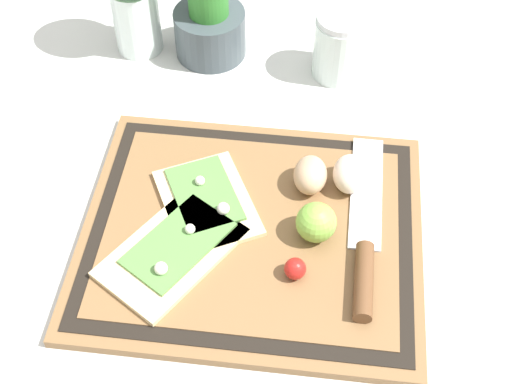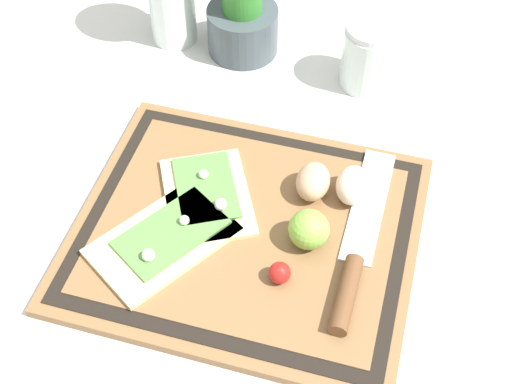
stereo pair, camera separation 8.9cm
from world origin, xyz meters
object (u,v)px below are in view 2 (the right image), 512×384
object	(u,v)px
egg_brown	(313,182)
herb_pot	(242,2)
knife	(354,264)
cherry_tomato_red	(280,273)
pizza_slice_far	(207,195)
lime	(308,232)
pizza_slice_near	(165,239)
egg_pink	(353,185)
sauce_jar	(368,59)

from	to	relation	value
egg_brown	herb_pot	world-z (taller)	herb_pot
knife	cherry_tomato_red	bearing A→B (deg)	-154.11
pizza_slice_far	lime	bearing A→B (deg)	-15.21
pizza_slice_near	egg_pink	bearing A→B (deg)	32.83
pizza_slice_near	egg_brown	size ratio (longest dim) A/B	3.54
egg_brown	herb_pot	bearing A→B (deg)	122.44
pizza_slice_far	herb_pot	size ratio (longest dim) A/B	0.69
pizza_slice_far	egg_pink	size ratio (longest dim) A/B	3.14
lime	pizza_slice_near	bearing A→B (deg)	-165.82
lime	sauce_jar	world-z (taller)	sauce_jar
sauce_jar	egg_brown	bearing A→B (deg)	-96.10
pizza_slice_far	egg_brown	size ratio (longest dim) A/B	3.14
pizza_slice_near	egg_brown	distance (m)	0.20
lime	herb_pot	bearing A→B (deg)	117.60
knife	herb_pot	distance (m)	0.45
pizza_slice_far	lime	distance (m)	0.15
pizza_slice_far	cherry_tomato_red	bearing A→B (deg)	-38.34
pizza_slice_far	knife	xyz separation A→B (m)	(0.20, -0.06, 0.00)
lime	herb_pot	xyz separation A→B (m)	(-0.19, 0.35, 0.05)
lime	egg_pink	bearing A→B (deg)	67.34
herb_pot	lime	bearing A→B (deg)	-62.40
pizza_slice_near	lime	world-z (taller)	lime
lime	sauce_jar	bearing A→B (deg)	87.55
pizza_slice_far	pizza_slice_near	bearing A→B (deg)	-109.34
cherry_tomato_red	herb_pot	xyz separation A→B (m)	(-0.17, 0.41, 0.06)
pizza_slice_near	lime	xyz separation A→B (m)	(0.17, 0.04, 0.02)
egg_pink	sauce_jar	world-z (taller)	sauce_jar
lime	cherry_tomato_red	world-z (taller)	lime
pizza_slice_far	egg_brown	world-z (taller)	egg_brown
pizza_slice_near	sauce_jar	distance (m)	0.41
pizza_slice_far	egg_pink	xyz separation A→B (m)	(0.18, 0.05, 0.02)
egg_pink	cherry_tomato_red	distance (m)	0.16
egg_brown	sauce_jar	size ratio (longest dim) A/B	0.55
knife	pizza_slice_far	bearing A→B (deg)	164.43
egg_brown	pizza_slice_near	bearing A→B (deg)	-141.25
pizza_slice_far	knife	bearing A→B (deg)	-15.57
lime	pizza_slice_far	bearing A→B (deg)	164.79
herb_pot	egg_pink	bearing A→B (deg)	-49.89
pizza_slice_far	cherry_tomato_red	xyz separation A→B (m)	(0.12, -0.09, 0.01)
cherry_tomato_red	lime	bearing A→B (deg)	70.87
lime	cherry_tomato_red	size ratio (longest dim) A/B	1.90
egg_brown	cherry_tomato_red	distance (m)	0.14
pizza_slice_near	pizza_slice_far	xyz separation A→B (m)	(0.03, 0.08, 0.00)
pizza_slice_far	sauce_jar	world-z (taller)	sauce_jar
pizza_slice_far	cherry_tomato_red	world-z (taller)	cherry_tomato_red
pizza_slice_far	knife	distance (m)	0.21
cherry_tomato_red	pizza_slice_near	bearing A→B (deg)	174.43
herb_pot	sauce_jar	xyz separation A→B (m)	(0.20, -0.03, -0.04)
sauce_jar	egg_pink	bearing A→B (deg)	-84.42
pizza_slice_near	egg_pink	distance (m)	0.24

